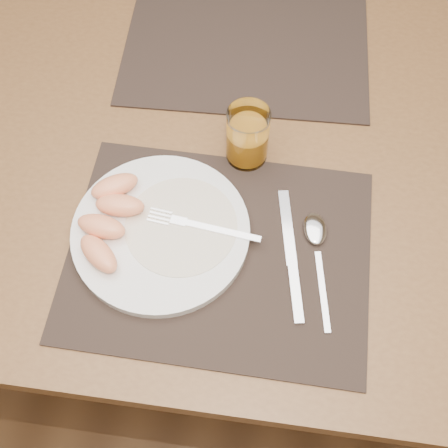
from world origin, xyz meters
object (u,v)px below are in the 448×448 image
spoon (316,238)px  plate (161,232)px  fork (194,224)px  juice_glass (247,138)px  knife (292,265)px  placemat_near (219,253)px  table (223,164)px  placemat_far (247,42)px

spoon → plate: bearing=-174.5°
plate → spoon: bearing=5.5°
fork → juice_glass: 0.17m
knife → fork: bearing=165.4°
plate → knife: size_ratio=1.23×
plate → spoon: plate is taller
placemat_near → spoon: 0.15m
table → placemat_near: size_ratio=3.11×
placemat_far → fork: size_ratio=2.57×
placemat_near → plate: plate is taller
placemat_near → placemat_far: size_ratio=1.00×
juice_glass → placemat_far: bearing=96.5°
spoon → fork: bearing=-177.2°
spoon → table: bearing=133.1°
table → fork: bearing=-95.9°
table → juice_glass: size_ratio=13.68×
table → knife: (0.13, -0.23, 0.09)m
placemat_far → plate: plate is taller
table → spoon: (0.17, -0.18, 0.09)m
knife → spoon: bearing=56.5°
placemat_far → spoon: bearing=-69.1°
knife → juice_glass: bearing=115.4°
placemat_near → spoon: spoon is taller
spoon → placemat_near: bearing=-163.5°
table → fork: size_ratio=7.99×
table → placemat_far: 0.24m
placemat_near → fork: (-0.04, 0.03, 0.02)m
placemat_near → placemat_far: 0.44m
juice_glass → spoon: bearing=-49.1°
juice_glass → table: bearing=140.4°
plate → knife: 0.20m
juice_glass → placemat_near: bearing=-96.3°
placemat_far → juice_glass: juice_glass is taller
plate → juice_glass: 0.20m
table → knife: 0.28m
fork → juice_glass: size_ratio=1.71×
plate → spoon: size_ratio=1.41×
placemat_near → juice_glass: bearing=83.7°
plate → knife: plate is taller
fork → knife: size_ratio=0.80×
fork → knife: (0.15, -0.04, -0.02)m
table → placemat_far: bearing=86.3°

